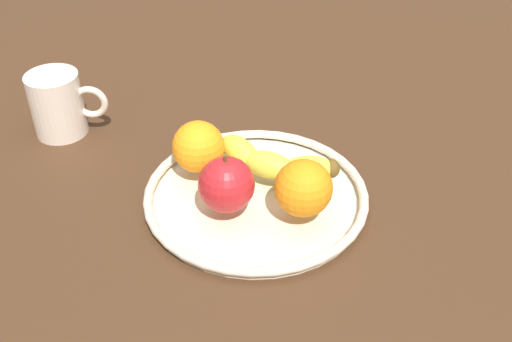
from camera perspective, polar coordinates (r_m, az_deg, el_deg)
ground_plane at (r=80.09cm, az=0.00°, el=-3.89°), size 148.09×148.09×4.00cm
fruit_bowl at (r=78.22cm, az=0.00°, el=-2.27°), size 28.69×28.69×1.80cm
banana at (r=79.47cm, az=1.71°, el=0.85°), size 16.83×9.87×3.54cm
apple at (r=73.02cm, az=-2.78°, el=-1.27°), size 6.90×6.90×7.70cm
orange_back_right at (r=79.71cm, az=-5.40°, el=2.27°), size 6.86×6.86×6.86cm
orange_front_left at (r=72.53cm, az=4.45°, el=-1.60°), size 7.03×7.03×7.03cm
ambient_mug at (r=93.88cm, az=-17.96°, el=5.95°), size 11.41×7.63×9.47cm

